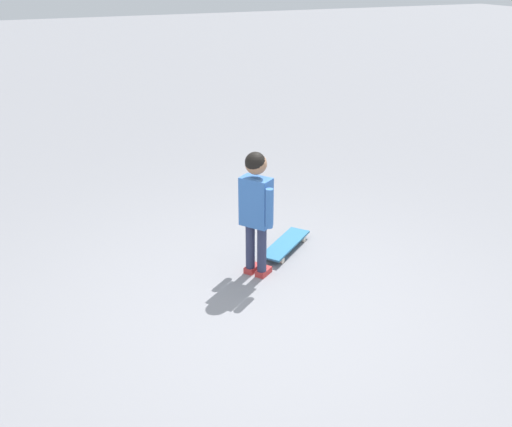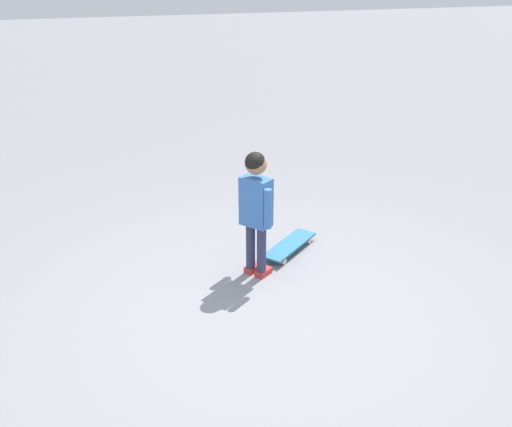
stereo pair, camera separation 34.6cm
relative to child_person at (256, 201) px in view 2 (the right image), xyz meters
name	(u,v)px [view 2 (the right image)]	position (x,y,z in m)	size (l,w,h in m)	color
ground_plane	(261,313)	(-0.14, -0.56, -0.66)	(50.00, 50.00, 0.00)	gray
child_person	(256,201)	(0.00, 0.00, 0.00)	(0.27, 0.41, 1.06)	#2D3351
skateboard	(289,245)	(0.41, 0.30, -0.60)	(0.64, 0.57, 0.07)	teal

